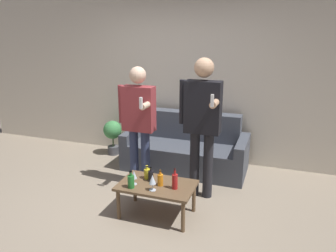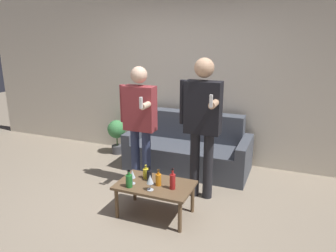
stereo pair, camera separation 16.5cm
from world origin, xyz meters
name	(u,v)px [view 2 (the right image)]	position (x,y,z in m)	size (l,w,h in m)	color
ground_plane	(132,213)	(0.00, 0.00, 0.00)	(16.00, 16.00, 0.00)	gray
wall_back	(188,78)	(0.00, 2.01, 1.35)	(8.00, 0.06, 2.70)	beige
couch	(189,150)	(0.20, 1.53, 0.30)	(1.87, 0.82, 0.85)	#474C56
coffee_table	(155,188)	(0.27, 0.07, 0.35)	(0.87, 0.54, 0.39)	brown
bottle_orange	(129,180)	(0.03, -0.10, 0.47)	(0.08, 0.08, 0.20)	#23752D
bottle_green	(158,179)	(0.32, 0.06, 0.47)	(0.06, 0.06, 0.19)	orange
bottle_dark	(146,173)	(0.11, 0.18, 0.46)	(0.07, 0.07, 0.17)	yellow
bottle_yellow	(173,181)	(0.50, 0.04, 0.49)	(0.06, 0.06, 0.24)	#B21E1E
bottle_red	(149,175)	(0.18, 0.12, 0.46)	(0.06, 0.06, 0.17)	black
wine_glass_near	(150,180)	(0.28, -0.08, 0.52)	(0.08, 0.08, 0.18)	silver
wine_glass_far	(132,174)	(0.03, -0.01, 0.51)	(0.07, 0.07, 0.17)	silver
person_standing_left	(140,118)	(-0.24, 0.74, 0.97)	(0.51, 0.43, 1.65)	navy
person_standing_right	(202,118)	(0.63, 0.71, 1.06)	(0.52, 0.45, 1.78)	#232328
potted_plant	(117,132)	(-1.17, 1.67, 0.39)	(0.32, 0.32, 0.60)	#4C4C51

